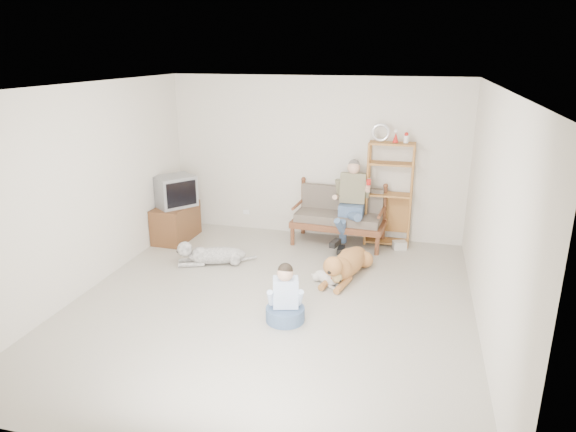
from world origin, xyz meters
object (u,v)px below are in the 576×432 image
(etagere, at_px, (389,193))
(golden_retriever, at_px, (345,264))
(loveseat, at_px, (339,215))
(tv_stand, at_px, (176,222))

(etagere, xyz_separation_m, golden_retriever, (-0.47, -1.49, -0.68))
(loveseat, height_order, etagere, etagere)
(loveseat, bearing_deg, golden_retriever, -72.89)
(etagere, distance_m, tv_stand, 3.61)
(etagere, height_order, golden_retriever, etagere)
(etagere, xyz_separation_m, tv_stand, (-3.50, -0.67, -0.57))
(loveseat, bearing_deg, etagere, 13.74)
(loveseat, distance_m, etagere, 0.89)
(golden_retriever, bearing_deg, loveseat, 116.43)
(loveseat, xyz_separation_m, golden_retriever, (0.31, -1.36, -0.30))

